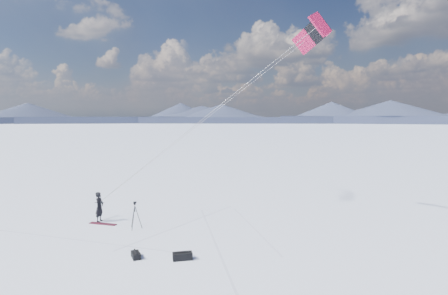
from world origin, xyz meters
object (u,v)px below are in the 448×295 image
at_px(snowkiter, 100,221).
at_px(gear_bag_a, 182,256).
at_px(tripod, 135,211).
at_px(snowboard, 103,224).
at_px(gear_bag_b, 136,255).

xyz_separation_m(snowkiter, gear_bag_a, (7.23, -3.28, 0.16)).
bearing_deg(gear_bag_a, tripod, 112.32).
bearing_deg(snowboard, gear_bag_b, -41.92).
height_order(snowkiter, snowboard, snowkiter).
distance_m(snowboard, gear_bag_a, 7.31).
distance_m(tripod, gear_bag_b, 4.38).
bearing_deg(snowkiter, tripod, -111.35).
height_order(tripod, gear_bag_a, tripod).
bearing_deg(gear_bag_b, gear_bag_a, 61.15).
relative_size(gear_bag_a, gear_bag_b, 1.27).
height_order(snowkiter, gear_bag_a, snowkiter).
distance_m(snowkiter, gear_bag_b, 6.55).
bearing_deg(gear_bag_a, snowkiter, 120.70).
relative_size(snowboard, gear_bag_b, 2.33).
bearing_deg(gear_bag_a, snowboard, 121.57).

